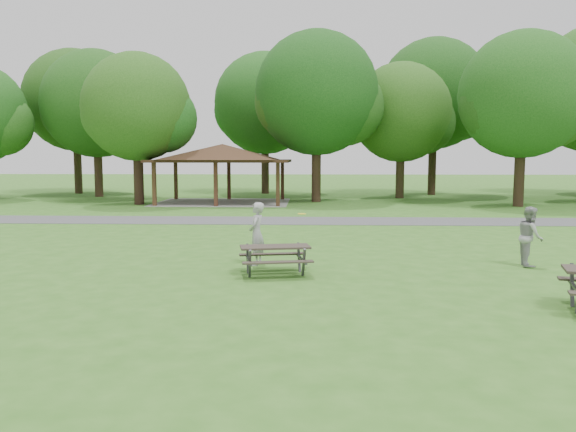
# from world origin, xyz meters

# --- Properties ---
(ground) EXTENTS (160.00, 160.00, 0.00)m
(ground) POSITION_xyz_m (0.00, 0.00, 0.00)
(ground) COLOR #346B1E
(ground) RESTS_ON ground
(asphalt_path) EXTENTS (120.00, 3.20, 0.02)m
(asphalt_path) POSITION_xyz_m (0.00, 14.00, 0.01)
(asphalt_path) COLOR #4B4B4D
(asphalt_path) RESTS_ON ground
(pavilion) EXTENTS (8.60, 7.01, 3.76)m
(pavilion) POSITION_xyz_m (-4.00, 24.00, 3.06)
(pavilion) COLOR #3A2515
(pavilion) RESTS_ON ground
(tree_row_c) EXTENTS (8.19, 7.80, 10.67)m
(tree_row_c) POSITION_xyz_m (-13.90, 29.03, 6.54)
(tree_row_c) COLOR #321F16
(tree_row_c) RESTS_ON ground
(tree_row_d) EXTENTS (6.93, 6.60, 9.27)m
(tree_row_d) POSITION_xyz_m (-8.92, 22.53, 5.77)
(tree_row_d) COLOR black
(tree_row_d) RESTS_ON ground
(tree_row_e) EXTENTS (8.40, 8.00, 11.02)m
(tree_row_e) POSITION_xyz_m (2.10, 25.03, 6.78)
(tree_row_e) COLOR #301F15
(tree_row_e) RESTS_ON ground
(tree_row_f) EXTENTS (7.35, 7.00, 9.55)m
(tree_row_f) POSITION_xyz_m (8.09, 28.53, 5.84)
(tree_row_f) COLOR #2E2014
(tree_row_f) RESTS_ON ground
(tree_row_g) EXTENTS (7.77, 7.40, 10.25)m
(tree_row_g) POSITION_xyz_m (14.09, 22.03, 6.33)
(tree_row_g) COLOR black
(tree_row_g) RESTS_ON ground
(tree_deep_a) EXTENTS (8.40, 8.00, 11.38)m
(tree_deep_a) POSITION_xyz_m (-16.90, 32.53, 7.13)
(tree_deep_a) COLOR #302115
(tree_deep_a) RESTS_ON ground
(tree_deep_b) EXTENTS (8.40, 8.00, 11.13)m
(tree_deep_b) POSITION_xyz_m (-1.90, 33.03, 6.89)
(tree_deep_b) COLOR black
(tree_deep_b) RESTS_ON ground
(tree_deep_c) EXTENTS (8.82, 8.40, 11.90)m
(tree_deep_c) POSITION_xyz_m (11.10, 32.03, 7.44)
(tree_deep_c) COLOR black
(tree_deep_c) RESTS_ON ground
(picnic_table_middle) EXTENTS (1.98, 1.70, 0.76)m
(picnic_table_middle) POSITION_xyz_m (0.75, 2.18, 0.56)
(picnic_table_middle) COLOR #322924
(picnic_table_middle) RESTS_ON ground
(frisbee_in_flight) EXTENTS (0.26, 0.26, 0.02)m
(frisbee_in_flight) POSITION_xyz_m (1.40, 3.43, 1.42)
(frisbee_in_flight) COLOR yellow
(frisbee_in_flight) RESTS_ON ground
(frisbee_thrower) EXTENTS (0.51, 0.69, 1.73)m
(frisbee_thrower) POSITION_xyz_m (0.16, 3.41, 0.87)
(frisbee_thrower) COLOR #9F9FA2
(frisbee_thrower) RESTS_ON ground
(frisbee_catcher) EXTENTS (0.72, 0.87, 1.64)m
(frisbee_catcher) POSITION_xyz_m (7.62, 3.55, 0.82)
(frisbee_catcher) COLOR #9A9A9C
(frisbee_catcher) RESTS_ON ground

